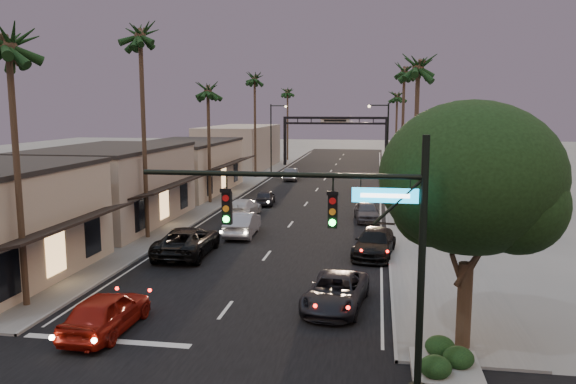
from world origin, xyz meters
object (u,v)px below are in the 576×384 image
(traffic_signal, at_px, (356,227))
(palm_rb, at_px, (405,67))
(corner_tree, at_px, (473,184))
(palm_far, at_px, (288,90))
(oncoming_pickup, at_px, (188,241))
(curbside_black, at_px, (375,243))
(palm_lb, at_px, (140,29))
(streetlight_left, at_px, (273,133))
(streetlight_right, at_px, (385,140))
(palm_lc, at_px, (208,86))
(palm_ra, at_px, (418,60))
(arch, at_px, (335,129))
(palm_ld, at_px, (255,75))
(palm_la, at_px, (7,35))
(oncoming_red, at_px, (106,312))
(palm_rc, at_px, (397,93))
(oncoming_silver, at_px, (242,223))
(curbside_near, at_px, (336,292))

(traffic_signal, bearing_deg, palm_rb, 85.84)
(corner_tree, height_order, palm_far, palm_far)
(oncoming_pickup, bearing_deg, curbside_black, -173.18)
(palm_lb, height_order, curbside_black, palm_lb)
(corner_tree, relative_size, palm_lb, 0.58)
(corner_tree, bearing_deg, streetlight_left, 107.97)
(streetlight_right, bearing_deg, streetlight_left, 136.79)
(palm_lc, bearing_deg, streetlight_left, 85.63)
(corner_tree, xyz_separation_m, streetlight_left, (-16.40, 50.55, -0.65))
(streetlight_left, height_order, palm_lc, palm_lc)
(streetlight_left, relative_size, curbside_black, 1.70)
(curbside_black, bearing_deg, palm_ra, 65.85)
(arch, distance_m, palm_ld, 18.61)
(palm_ra, distance_m, curbside_black, 11.63)
(corner_tree, xyz_separation_m, palm_far, (-17.78, 70.55, 5.46))
(curbside_black, bearing_deg, palm_rb, 91.43)
(palm_ld, bearing_deg, palm_la, -90.00)
(streetlight_left, relative_size, palm_ra, 0.68)
(streetlight_right, xyz_separation_m, oncoming_pickup, (-11.53, -26.56, -4.49))
(arch, bearing_deg, oncoming_red, -93.51)
(palm_ra, xyz_separation_m, oncoming_red, (-12.47, -17.00, -10.64))
(palm_ld, xyz_separation_m, curbside_black, (14.80, -34.95, -11.65))
(streetlight_right, distance_m, palm_ld, 19.78)
(palm_rb, height_order, palm_rc, palm_rb)
(oncoming_pickup, bearing_deg, traffic_signal, 123.81)
(traffic_signal, height_order, palm_ld, palm_ld)
(oncoming_pickup, height_order, curbside_black, oncoming_pickup)
(oncoming_silver, bearing_deg, streetlight_left, -85.66)
(palm_lc, bearing_deg, curbside_near, -62.08)
(corner_tree, distance_m, oncoming_red, 14.32)
(streetlight_right, distance_m, curbside_near, 34.32)
(palm_lb, height_order, curbside_near, palm_lb)
(streetlight_left, distance_m, palm_ra, 37.87)
(palm_lb, bearing_deg, palm_la, -90.00)
(streetlight_right, height_order, palm_ld, palm_ld)
(oncoming_red, bearing_deg, palm_ra, -125.33)
(traffic_signal, bearing_deg, palm_ra, 81.72)
(arch, relative_size, palm_lb, 1.00)
(palm_ld, bearing_deg, oncoming_pickup, -83.76)
(traffic_signal, bearing_deg, streetlight_left, 103.14)
(palm_la, xyz_separation_m, oncoming_silver, (5.95, 14.94, -10.62))
(corner_tree, bearing_deg, palm_ra, 93.03)
(palm_ld, distance_m, palm_rb, 20.42)
(palm_lc, xyz_separation_m, palm_ld, (0.00, 19.00, 1.95))
(palm_ra, distance_m, curbside_near, 17.27)
(palm_ra, height_order, palm_far, same)
(oncoming_pickup, bearing_deg, corner_tree, 140.36)
(curbside_black, bearing_deg, oncoming_silver, 163.44)
(palm_ra, bearing_deg, palm_rb, 90.00)
(traffic_signal, xyz_separation_m, palm_far, (-13.99, 74.00, 6.36))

